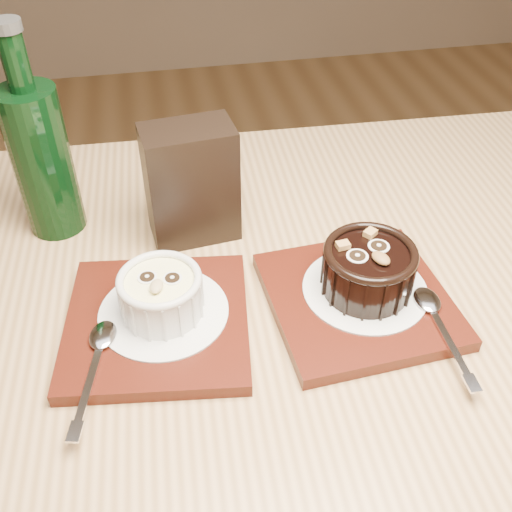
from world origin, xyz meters
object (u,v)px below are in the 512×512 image
Objects in this scene: tray_left at (157,323)px; ramekin_white at (161,293)px; ramekin_dark at (368,268)px; tray_right at (358,300)px; table at (283,382)px; green_bottle at (41,157)px; condiment_stand at (191,184)px.

ramekin_white reaches higher than tray_left.
tray_right is at bearing -167.82° from ramekin_dark.
table is 4.96× the size of green_bottle.
green_bottle reaches higher than condiment_stand.
tray_right is at bearing -32.67° from green_bottle.
ramekin_dark reaches higher than tray_left.
tray_left is (-0.13, 0.02, 0.10)m from table.
table is at bearing -168.59° from tray_right.
tray_left is at bearing 169.40° from table.
green_bottle is (-0.16, 0.05, 0.03)m from condiment_stand.
green_bottle reaches higher than ramekin_dark.
table is 6.82× the size of tray_left.
ramekin_dark is 0.67× the size of condiment_stand.
tray_left is 0.73× the size of green_bottle.
green_bottle is (-0.32, 0.20, 0.05)m from ramekin_dark.
ramekin_white is 0.15m from condiment_stand.
ramekin_dark is 0.22m from condiment_stand.
condiment_stand is at bearing 86.03° from ramekin_white.
table is 0.25m from condiment_stand.
tray_right is 1.29× the size of condiment_stand.
green_bottle is (-0.23, 0.22, 0.19)m from table.
table is 6.82× the size of tray_right.
ramekin_dark is (0.21, -0.01, 0.00)m from ramekin_white.
condiment_stand is at bearing -16.21° from green_bottle.
table is 8.77× the size of condiment_stand.
tray_left reaches higher than table.
table is at bearing 0.62° from ramekin_white.
tray_left is 0.04m from ramekin_white.
ramekin_dark is at bearing -0.44° from tray_left.
green_bottle is (-0.11, 0.19, 0.05)m from ramekin_white.
ramekin_dark reaches higher than table.
condiment_stand is (-0.15, 0.15, 0.06)m from tray_right.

